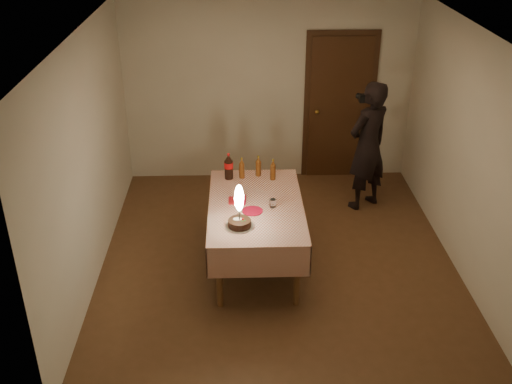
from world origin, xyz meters
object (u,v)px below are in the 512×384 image
at_px(amber_bottle_right, 273,170).
at_px(clear_cup, 273,203).
at_px(red_plate, 252,211).
at_px(photographer, 368,146).
at_px(amber_bottle_left, 242,169).
at_px(cola_bottle, 229,166).
at_px(dining_table, 256,212).
at_px(birthday_cake, 239,214).
at_px(red_cup, 242,200).
at_px(amber_bottle_mid, 258,166).

bearing_deg(amber_bottle_right, clear_cup, -93.31).
distance_m(red_plate, photographer, 2.15).
bearing_deg(amber_bottle_left, red_plate, -82.81).
bearing_deg(amber_bottle_right, cola_bottle, 175.41).
relative_size(red_plate, photographer, 0.13).
xyz_separation_m(dining_table, photographer, (1.48, 1.35, 0.19)).
height_order(birthday_cake, cola_bottle, birthday_cake).
bearing_deg(clear_cup, amber_bottle_left, 114.15).
height_order(red_plate, photographer, photographer).
height_order(birthday_cake, photographer, photographer).
distance_m(amber_bottle_right, photographer, 1.47).
bearing_deg(red_cup, dining_table, -5.17).
height_order(clear_cup, cola_bottle, cola_bottle).
xyz_separation_m(amber_bottle_left, photographer, (1.63, 0.69, -0.03)).
distance_m(dining_table, birthday_cake, 0.55).
bearing_deg(amber_bottle_mid, cola_bottle, -170.01).
bearing_deg(clear_cup, dining_table, 160.13).
bearing_deg(red_plate, clear_cup, 22.02).
distance_m(red_cup, clear_cup, 0.33).
bearing_deg(red_cup, red_plate, -58.22).
bearing_deg(amber_bottle_mid, red_plate, -96.17).
distance_m(birthday_cake, amber_bottle_left, 1.12).
height_order(red_cup, clear_cup, red_cup).
distance_m(birthday_cake, red_plate, 0.36).
bearing_deg(cola_bottle, red_cup, -76.64).
distance_m(red_plate, clear_cup, 0.24).
height_order(amber_bottle_left, amber_bottle_right, same).
xyz_separation_m(dining_table, red_cup, (-0.15, 0.01, 0.15)).
relative_size(amber_bottle_mid, photographer, 0.15).
distance_m(amber_bottle_mid, photographer, 1.57).
bearing_deg(amber_bottle_right, birthday_cake, -110.52).
relative_size(dining_table, birthday_cake, 3.65).
bearing_deg(amber_bottle_mid, red_cup, -105.87).
relative_size(red_cup, amber_bottle_right, 0.39).
bearing_deg(cola_bottle, photographer, 21.64).
height_order(red_plate, clear_cup, clear_cup).
bearing_deg(birthday_cake, amber_bottle_mid, 78.76).
bearing_deg(amber_bottle_mid, photographer, 24.24).
bearing_deg(red_plate, dining_table, 75.13).
xyz_separation_m(clear_cup, amber_bottle_mid, (-0.13, 0.77, 0.07)).
relative_size(red_plate, amber_bottle_right, 0.86).
bearing_deg(red_cup, amber_bottle_right, 58.36).
bearing_deg(clear_cup, red_plate, -157.98).
height_order(dining_table, clear_cup, clear_cup).
xyz_separation_m(birthday_cake, red_cup, (0.04, 0.48, -0.09)).
distance_m(clear_cup, amber_bottle_left, 0.80).
xyz_separation_m(clear_cup, amber_bottle_left, (-0.32, 0.72, 0.07)).
bearing_deg(amber_bottle_right, red_cup, -121.64).
relative_size(red_cup, photographer, 0.06).
bearing_deg(amber_bottle_right, photographer, 30.57).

